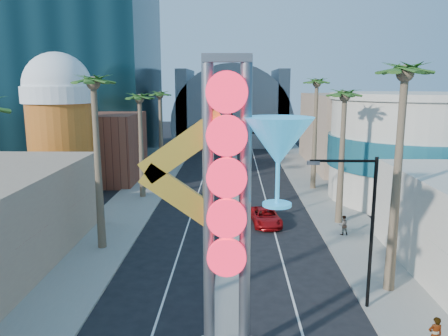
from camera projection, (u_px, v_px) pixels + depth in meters
The scene contains 21 objects.
sidewalk_west at pixel (148, 186), 49.49m from camera, with size 5.00×100.00×0.15m, color gray.
sidewalk_east at pixel (316, 187), 49.07m from camera, with size 5.00×100.00×0.15m, color gray.
median at pixel (231, 180), 52.22m from camera, with size 1.60×84.00×0.15m, color gray.
brick_filler_west at pixel (97, 147), 51.82m from camera, with size 10.00×10.00×8.00m, color brown.
filler_east at pixel (347, 131), 60.74m from camera, with size 10.00×20.00×10.00m, color tan.
beer_mug at pixel (60, 121), 43.26m from camera, with size 7.00×7.00×14.50m.
turquoise_building at pixel (413, 148), 42.99m from camera, with size 16.60×16.60×10.60m.
canopy at pixel (232, 121), 84.78m from camera, with size 22.00×16.00×22.00m.
neon_sign at pixel (248, 197), 16.44m from camera, with size 6.53×2.60×12.55m.
streetlight_0 at pixel (237, 171), 33.63m from camera, with size 3.79×0.25×8.00m.
streetlight_1 at pixel (228, 135), 57.20m from camera, with size 3.79×0.25×8.00m.
streetlight_2 at pixel (363, 220), 21.73m from camera, with size 3.45×0.25×8.00m.
palm_1 at pixel (94, 94), 28.77m from camera, with size 2.40×2.40×12.70m.
palm_2 at pixel (140, 104), 42.77m from camera, with size 2.40×2.40×11.20m.
palm_3 at pixel (160, 100), 54.54m from camera, with size 2.40×2.40×11.20m.
palm_5 at pixel (404, 88), 22.41m from camera, with size 2.40×2.40×13.20m.
palm_6 at pixel (344, 103), 34.44m from camera, with size 2.40×2.40×11.70m.
palm_7 at pixel (317, 90), 46.04m from camera, with size 2.40×2.40×12.70m.
red_pickup at pixel (266, 217), 36.05m from camera, with size 2.20×4.77×1.33m, color #AF0D10.
pedestrian_a at pixel (435, 335), 18.50m from camera, with size 0.62×0.41×1.69m, color gray.
pedestrian_b at pixel (343, 225), 33.14m from camera, with size 0.74×0.58×1.52m, color gray.
Camera 1 is at (0.25, -12.98, 11.52)m, focal length 35.00 mm.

